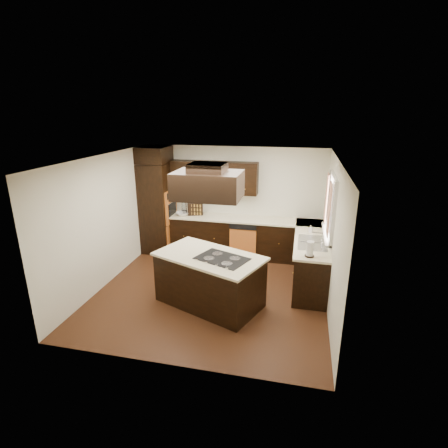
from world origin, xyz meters
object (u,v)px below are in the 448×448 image
Objects in this scene: island at (210,281)px; range_hood at (208,185)px; oven_column at (157,208)px; spice_rack at (195,209)px.

island is 1.66× the size of range_hood.
range_hood is at bearing -50.26° from oven_column.
oven_column is at bearing 152.80° from island.
island is at bearing -49.20° from oven_column.
range_hood is (0.02, -0.11, 1.72)m from island.
range_hood is (1.88, -2.25, 1.10)m from oven_column.
spice_rack is (0.92, 0.07, 0.01)m from oven_column.
island is at bearing -87.45° from spice_rack.
range_hood reaches higher than spice_rack.
oven_column is 3.13m from range_hood.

